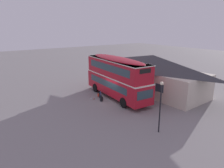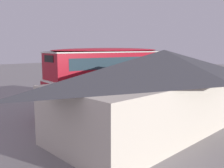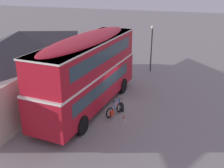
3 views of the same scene
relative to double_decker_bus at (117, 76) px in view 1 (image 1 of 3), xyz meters
The scene contains 8 objects.
ground_plane 2.94m from the double_decker_bus, 54.38° to the right, with size 120.00×120.00×0.00m, color gray.
double_decker_bus is the anchor object (origin of this frame).
touring_bicycle 3.07m from the double_decker_bus, 106.66° to the right, with size 1.59×0.73×1.02m.
backpack_on_ground 3.25m from the double_decker_bus, 87.45° to the right, with size 0.32×0.33×0.54m.
water_bottle_red_squeeze 3.77m from the double_decker_bus, 107.20° to the right, with size 0.08×0.08×0.22m.
water_bottle_clear_plastic 3.98m from the double_decker_bus, 113.38° to the right, with size 0.08×0.08×0.26m.
pub_building 5.43m from the double_decker_bus, 84.82° to the left, with size 14.47×6.47×4.69m.
street_lamp 9.06m from the double_decker_bus, 15.01° to the right, with size 0.28×0.28×4.22m.
Camera 1 is at (17.98, -13.07, 8.24)m, focal length 33.12 mm.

